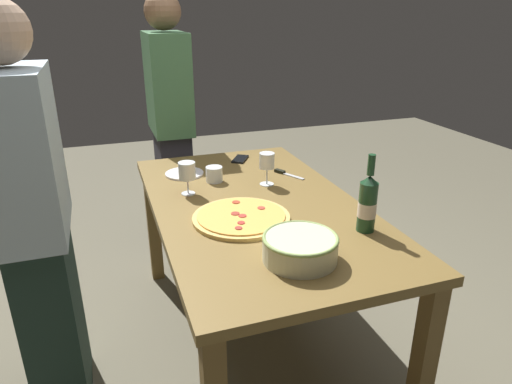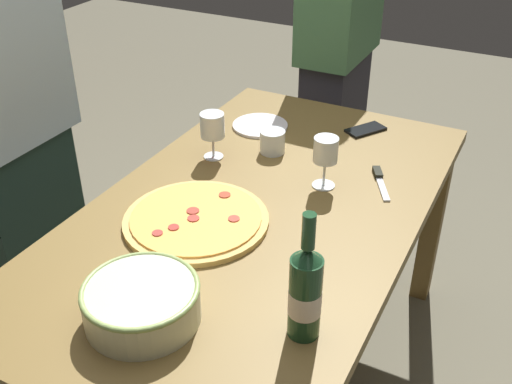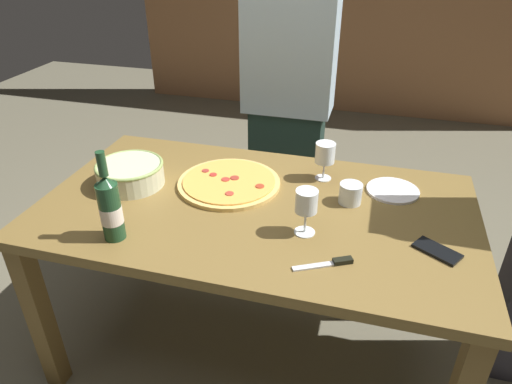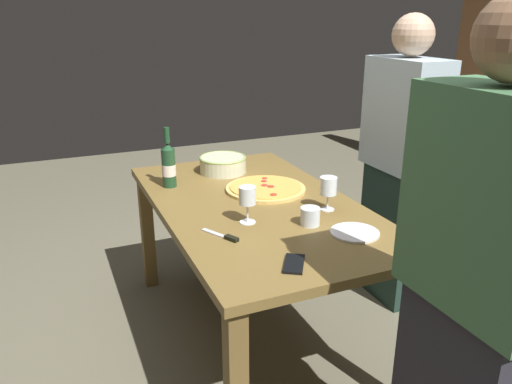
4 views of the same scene
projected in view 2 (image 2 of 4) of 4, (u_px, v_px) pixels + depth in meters
name	position (u px, v px, depth m)	size (l,w,h in m)	color
ground_plane	(256.00, 384.00, 2.17)	(8.00, 8.00, 0.00)	#66614D
dining_table	(256.00, 234.00, 1.82)	(1.60, 0.90, 0.75)	brown
pizza	(196.00, 219.00, 1.70)	(0.41, 0.41, 0.02)	#E2B763
serving_bowl	(142.00, 301.00, 1.36)	(0.27, 0.27, 0.09)	beige
wine_bottle	(305.00, 292.00, 1.28)	(0.07, 0.07, 0.31)	#1C4125
wine_glass_near_pizza	(326.00, 153.00, 1.81)	(0.07, 0.07, 0.16)	white
wine_glass_by_bottle	(212.00, 128.00, 1.98)	(0.08, 0.08, 0.16)	white
cup_amber	(273.00, 142.00, 2.04)	(0.09, 0.09, 0.08)	white
side_plate	(260.00, 126.00, 2.23)	(0.20, 0.20, 0.01)	white
cell_phone	(366.00, 130.00, 2.20)	(0.07, 0.14, 0.01)	black
pizza_knife	(380.00, 179.00, 1.90)	(0.18, 0.11, 0.02)	silver
person_host	(7.00, 136.00, 2.03)	(0.46, 0.24, 1.61)	#1D312A
person_guest_left	(338.00, 51.00, 2.67)	(0.46, 0.24, 1.67)	#282730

